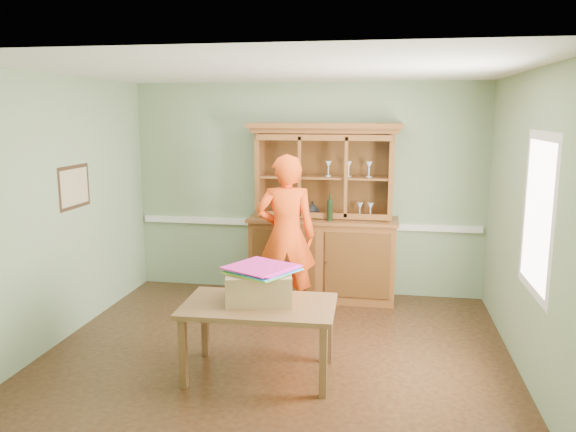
% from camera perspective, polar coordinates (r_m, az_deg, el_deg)
% --- Properties ---
extents(floor, '(4.50, 4.50, 0.00)m').
position_cam_1_polar(floor, '(5.69, -1.07, -13.63)').
color(floor, '#4C3018').
rests_on(floor, ground).
extents(ceiling, '(4.50, 4.50, 0.00)m').
position_cam_1_polar(ceiling, '(5.20, -1.18, 14.62)').
color(ceiling, white).
rests_on(ceiling, wall_back).
extents(wall_back, '(4.50, 0.00, 4.50)m').
position_cam_1_polar(wall_back, '(7.23, 1.87, 2.74)').
color(wall_back, gray).
rests_on(wall_back, floor).
extents(wall_left, '(0.00, 4.00, 4.00)m').
position_cam_1_polar(wall_left, '(6.11, -22.31, 0.53)').
color(wall_left, gray).
rests_on(wall_left, floor).
extents(wall_right, '(0.00, 4.00, 4.00)m').
position_cam_1_polar(wall_right, '(5.34, 23.31, -0.89)').
color(wall_right, gray).
rests_on(wall_right, floor).
extents(wall_front, '(4.50, 0.00, 4.50)m').
position_cam_1_polar(wall_front, '(3.39, -7.54, -6.31)').
color(wall_front, gray).
rests_on(wall_front, floor).
extents(chair_rail, '(4.41, 0.05, 0.08)m').
position_cam_1_polar(chair_rail, '(7.28, 1.82, -0.79)').
color(chair_rail, white).
rests_on(chair_rail, wall_back).
extents(framed_map, '(0.03, 0.60, 0.46)m').
position_cam_1_polar(framed_map, '(6.33, -20.84, 2.77)').
color(framed_map, '#372416').
rests_on(framed_map, wall_left).
extents(window_panel, '(0.03, 0.96, 1.36)m').
position_cam_1_polar(window_panel, '(5.03, 23.98, 0.12)').
color(window_panel, white).
rests_on(window_panel, wall_right).
extents(china_hutch, '(1.87, 0.62, 2.20)m').
position_cam_1_polar(china_hutch, '(7.06, 3.58, -2.24)').
color(china_hutch, brown).
rests_on(china_hutch, floor).
extents(dining_table, '(1.36, 0.84, 0.67)m').
position_cam_1_polar(dining_table, '(5.03, -2.96, -9.73)').
color(dining_table, brown).
rests_on(dining_table, floor).
extents(cardboard_box, '(0.65, 0.56, 0.27)m').
position_cam_1_polar(cardboard_box, '(5.03, -2.95, -7.18)').
color(cardboard_box, '#A07752').
rests_on(cardboard_box, dining_table).
extents(kite_stack, '(0.68, 0.68, 0.05)m').
position_cam_1_polar(kite_stack, '(4.99, -2.69, -5.38)').
color(kite_stack, yellow).
rests_on(kite_stack, cardboard_box).
extents(person, '(0.75, 0.56, 1.87)m').
position_cam_1_polar(person, '(6.40, -0.19, -2.04)').
color(person, '#F5470F').
rests_on(person, floor).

